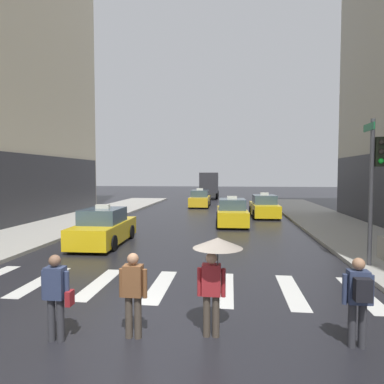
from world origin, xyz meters
name	(u,v)px	position (x,y,z in m)	size (l,w,h in m)	color
ground_plane	(127,338)	(0.00, 0.00, 0.00)	(160.00, 160.00, 0.00)	black
crosswalk_markings	(160,286)	(0.00, 3.00, 0.00)	(11.30, 2.80, 0.01)	silver
traffic_light_pole	(375,171)	(6.62, 5.42, 3.26)	(0.44, 0.84, 4.80)	#47474C
taxi_lead	(104,228)	(-3.72, 8.27, 0.72)	(2.02, 4.58, 1.80)	yellow
taxi_second	(232,213)	(2.02, 14.83, 0.72)	(2.07, 4.60, 1.80)	yellow
taxi_third	(264,207)	(4.40, 19.03, 0.72)	(2.04, 4.59, 1.80)	yellow
taxi_fourth	(200,199)	(-1.05, 26.13, 0.72)	(1.97, 4.56, 1.80)	gold
box_truck	(210,184)	(-0.85, 37.55, 1.85)	(2.38, 7.58, 3.35)	#2D2D2D
pedestrian_with_umbrella	(215,260)	(1.68, 0.24, 1.52)	(0.96, 0.96, 1.94)	#473D33
pedestrian_with_backpack	(359,296)	(4.26, 0.10, 0.97)	(0.55, 0.43, 1.65)	#333338
pedestrian_with_handbag	(56,293)	(-1.28, -0.28, 0.93)	(0.60, 0.24, 1.65)	#333338
pedestrian_plain_coat	(133,290)	(0.12, 0.01, 0.94)	(0.55, 0.24, 1.65)	#473D33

